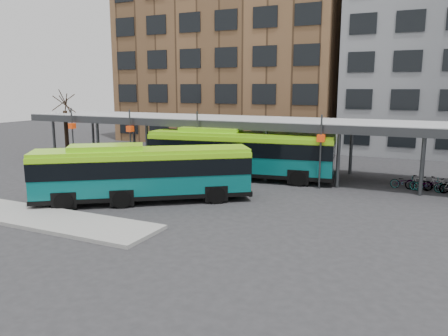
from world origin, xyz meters
TOP-DOWN VIEW (x-y plane):
  - ground at (0.00, 0.00)m, footprint 120.00×120.00m
  - boarding_island at (-5.50, -3.00)m, footprint 14.00×3.00m
  - canopy at (-0.06, 12.87)m, footprint 40.00×6.53m
  - tree at (-18.00, 12.00)m, footprint 1.64×1.64m
  - building_brick at (-10.00, 32.00)m, footprint 26.00×14.00m
  - bus_front at (-2.42, 2.11)m, footprint 11.34×9.18m
  - bus_rear at (-0.01, 10.47)m, footprint 13.46×4.62m
  - bike_rack at (13.40, 11.87)m, footprint 7.45×1.40m

SIDE VIEW (x-z plane):
  - ground at x=0.00m, z-range 0.00..0.00m
  - boarding_island at x=-5.50m, z-range 0.00..0.18m
  - bike_rack at x=13.40m, z-range -0.05..1.01m
  - bus_front at x=-2.42m, z-range 0.07..3.41m
  - bus_rear at x=-0.01m, z-range 0.08..3.71m
  - tree at x=-18.00m, z-range -0.36..5.23m
  - canopy at x=-0.06m, z-range 1.51..6.31m
  - building_brick at x=-10.00m, z-range 0.00..22.00m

